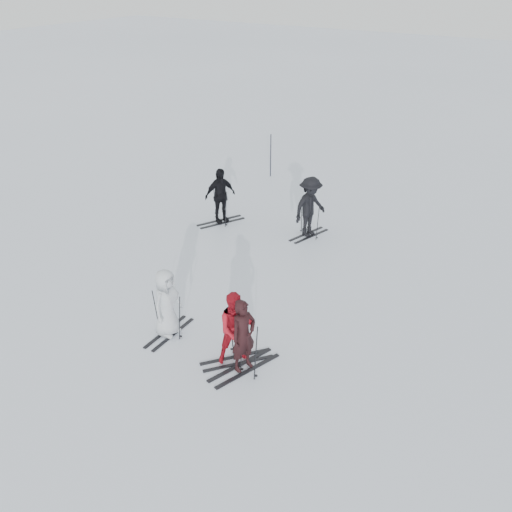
{
  "coord_description": "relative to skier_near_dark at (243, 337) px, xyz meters",
  "views": [
    {
      "loc": [
        7.35,
        -10.44,
        8.18
      ],
      "look_at": [
        0.0,
        1.0,
        1.0
      ],
      "focal_mm": 40.0,
      "sensor_mm": 36.0,
      "label": 1
    }
  ],
  "objects": [
    {
      "name": "skis_uphill_left",
      "position": [
        -5.07,
        6.14,
        -0.23
      ],
      "size": [
        1.99,
        1.61,
        1.28
      ],
      "primitive_type": null,
      "rotation": [
        0.0,
        0.0,
        1.11
      ],
      "color": "black",
      "rests_on": "ground"
    },
    {
      "name": "ground",
      "position": [
        -1.66,
        2.09,
        -0.87
      ],
      "size": [
        120.0,
        120.0,
        0.0
      ],
      "primitive_type": "plane",
      "color": "silver",
      "rests_on": "ground"
    },
    {
      "name": "skier_uphill_far",
      "position": [
        -2.01,
        6.85,
        0.13
      ],
      "size": [
        1.05,
        1.44,
        1.99
      ],
      "primitive_type": "imported",
      "rotation": [
        0.0,
        0.0,
        1.31
      ],
      "color": "black",
      "rests_on": "ground"
    },
    {
      "name": "skier_grey",
      "position": [
        -2.28,
        0.12,
        -0.0
      ],
      "size": [
        0.58,
        0.86,
        1.72
      ],
      "primitive_type": "imported",
      "rotation": [
        0.0,
        0.0,
        1.61
      ],
      "color": "silver",
      "rests_on": "ground"
    },
    {
      "name": "skis_grey",
      "position": [
        -2.28,
        0.12,
        -0.28
      ],
      "size": [
        1.65,
        0.92,
        1.18
      ],
      "primitive_type": null,
      "rotation": [
        0.0,
        0.0,
        1.61
      ],
      "color": "black",
      "rests_on": "ground"
    },
    {
      "name": "skier_near_dark",
      "position": [
        0.0,
        0.0,
        0.0
      ],
      "size": [
        0.58,
        0.73,
        1.73
      ],
      "primitive_type": "imported",
      "rotation": [
        0.0,
        0.0,
        1.27
      ],
      "color": "black",
      "rests_on": "ground"
    },
    {
      "name": "skier_red",
      "position": [
        -0.29,
        0.14,
        0.01
      ],
      "size": [
        1.04,
        1.08,
        1.75
      ],
      "primitive_type": "imported",
      "rotation": [
        0.0,
        0.0,
        0.91
      ],
      "color": "#A9131F",
      "rests_on": "ground"
    },
    {
      "name": "skis_near_dark",
      "position": [
        0.0,
        0.0,
        -0.19
      ],
      "size": [
        2.06,
        1.48,
        1.35
      ],
      "primitive_type": null,
      "rotation": [
        0.0,
        0.0,
        1.27
      ],
      "color": "black",
      "rests_on": "ground"
    },
    {
      "name": "piste_marker",
      "position": [
        -6.07,
        11.06,
        0.02
      ],
      "size": [
        0.05,
        0.05,
        1.78
      ],
      "primitive_type": "cylinder",
      "rotation": [
        0.0,
        0.0,
        0.42
      ],
      "color": "black",
      "rests_on": "ground"
    },
    {
      "name": "skis_uphill_far",
      "position": [
        -2.01,
        6.85,
        -0.28
      ],
      "size": [
        1.78,
        1.24,
        1.18
      ],
      "primitive_type": null,
      "rotation": [
        0.0,
        0.0,
        1.31
      ],
      "color": "black",
      "rests_on": "ground"
    },
    {
      "name": "skis_red",
      "position": [
        -0.29,
        0.14,
        -0.24
      ],
      "size": [
        1.91,
        1.77,
        1.25
      ],
      "primitive_type": null,
      "rotation": [
        0.0,
        0.0,
        0.91
      ],
      "color": "black",
      "rests_on": "ground"
    },
    {
      "name": "skier_uphill_left",
      "position": [
        -5.07,
        6.14,
        0.09
      ],
      "size": [
        0.91,
        1.21,
        1.91
      ],
      "primitive_type": "imported",
      "rotation": [
        0.0,
        0.0,
        1.11
      ],
      "color": "black",
      "rests_on": "ground"
    }
  ]
}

